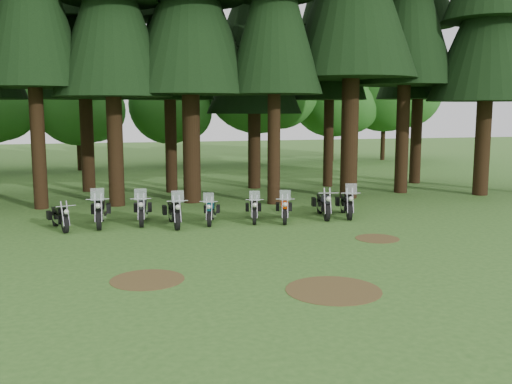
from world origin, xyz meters
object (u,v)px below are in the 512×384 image
motorcycle_0 (60,218)px  motorcycle_7 (323,205)px  motorcycle_2 (142,210)px  motorcycle_8 (346,204)px  motorcycle_4 (211,212)px  motorcycle_6 (284,209)px  motorcycle_3 (174,213)px  motorcycle_5 (254,210)px  motorcycle_1 (100,212)px

motorcycle_0 → motorcycle_7: motorcycle_7 is taller
motorcycle_2 → motorcycle_8: motorcycle_8 is taller
motorcycle_4 → motorcycle_6: (2.69, -0.39, 0.02)m
motorcycle_3 → motorcycle_4: size_ratio=1.13×
motorcycle_5 → motorcycle_6: (1.09, -0.31, 0.01)m
motorcycle_7 → motorcycle_4: bearing=-167.7°
motorcycle_0 → motorcycle_1: size_ratio=0.82×
motorcycle_0 → motorcycle_5: bearing=-19.5°
motorcycle_5 → motorcycle_8: 3.70m
motorcycle_0 → motorcycle_2: bearing=-9.0°
motorcycle_4 → motorcycle_5: motorcycle_5 is taller
motorcycle_1 → motorcycle_7: bearing=-0.8°
motorcycle_1 → motorcycle_6: 6.65m
motorcycle_5 → motorcycle_8: motorcycle_8 is taller
motorcycle_2 → motorcycle_4: (2.40, -0.67, -0.05)m
motorcycle_4 → motorcycle_5: bearing=13.1°
motorcycle_3 → motorcycle_7: (5.75, 0.11, 0.00)m
motorcycle_1 → motorcycle_4: bearing=-5.2°
motorcycle_2 → motorcycle_7: motorcycle_2 is taller
motorcycle_2 → motorcycle_3: bearing=-31.5°
motorcycle_3 → motorcycle_5: bearing=1.9°
motorcycle_4 → motorcycle_7: 4.39m
motorcycle_1 → motorcycle_2: bearing=5.7°
motorcycle_1 → motorcycle_7: size_ratio=1.06×
motorcycle_4 → motorcycle_7: (4.38, -0.05, 0.05)m
motorcycle_2 → motorcycle_7: bearing=1.0°
motorcycle_3 → motorcycle_4: 1.37m
motorcycle_4 → motorcycle_6: motorcycle_6 is taller
motorcycle_5 → motorcycle_4: bearing=-169.0°
motorcycle_0 → motorcycle_4: bearing=-19.6°
motorcycle_3 → motorcycle_7: motorcycle_3 is taller
motorcycle_4 → motorcycle_8: bearing=14.1°
motorcycle_3 → motorcycle_4: (1.36, 0.16, -0.05)m
motorcycle_4 → motorcycle_7: bearing=15.3°
motorcycle_4 → motorcycle_8: size_ratio=0.88×
motorcycle_0 → motorcycle_2: size_ratio=0.86×
motorcycle_1 → motorcycle_8: 9.21m
motorcycle_3 → motorcycle_7: size_ratio=0.99×
motorcycle_5 → motorcycle_6: bearing=-2.1°
motorcycle_1 → motorcycle_6: bearing=-4.9°
motorcycle_3 → motorcycle_8: motorcycle_8 is taller
motorcycle_7 → motorcycle_0: bearing=-169.2°
motorcycle_6 → motorcycle_1: bearing=-171.5°
motorcycle_4 → motorcycle_8: (5.30, -0.17, 0.06)m
motorcycle_4 → motorcycle_3: bearing=-157.2°
motorcycle_7 → motorcycle_8: (0.91, -0.12, 0.00)m
motorcycle_1 → motorcycle_0: bearing=-163.4°
motorcycle_7 → motorcycle_2: bearing=-173.1°
motorcycle_0 → motorcycle_2: motorcycle_2 is taller
motorcycle_7 → motorcycle_8: 0.92m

